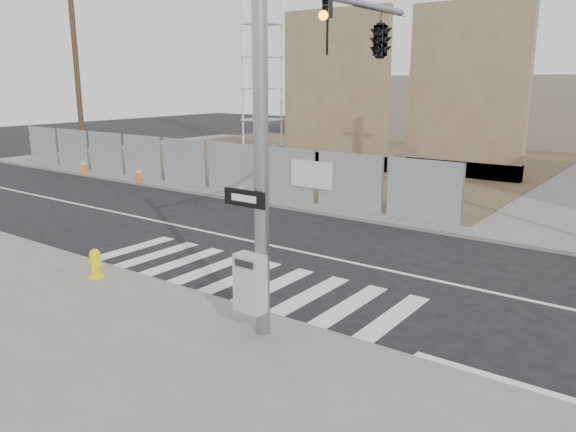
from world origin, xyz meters
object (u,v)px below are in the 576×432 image
Objects in this scene: crane_tower at (261,9)px; traffic_cone_c at (242,190)px; signal_pole at (346,71)px; traffic_cone_d at (374,200)px; fire_hydrant at (96,264)px; traffic_cone_a at (84,166)px; traffic_cone_b at (139,174)px.

crane_tower is 17.96m from traffic_cone_c.
signal_pole reaches higher than traffic_cone_d.
fire_hydrant is 0.95× the size of traffic_cone_a.
fire_hydrant is at bearing -33.35° from traffic_cone_a.
fire_hydrant is 1.06× the size of traffic_cone_b.
traffic_cone_b is (2.90, -12.70, -8.58)m from crane_tower.
signal_pole is 16.50m from traffic_cone_b.
crane_tower reaches higher than traffic_cone_a.
signal_pole is 0.39× the size of crane_tower.
crane_tower is at bearing 84.73° from traffic_cone_a.
traffic_cone_b is 11.58m from traffic_cone_d.
fire_hydrant is 1.11× the size of traffic_cone_c.
fire_hydrant is (-4.97, -2.76, -4.32)m from signal_pole.
crane_tower reaches higher than traffic_cone_c.
traffic_cone_d is at bearing 12.04° from traffic_cone_c.
traffic_cone_c is (10.41, 0.00, -0.05)m from traffic_cone_a.
traffic_cone_d is (5.20, 1.11, 0.07)m from traffic_cone_c.
traffic_cone_c is (-3.30, 9.02, -0.04)m from fire_hydrant.
signal_pole is 9.56× the size of traffic_cone_a.
fire_hydrant is 10.31m from traffic_cone_d.
traffic_cone_a is at bearing -95.27° from crane_tower.
traffic_cone_b is 0.85× the size of traffic_cone_d.
traffic_cone_d is (15.61, 1.11, 0.02)m from traffic_cone_a.
traffic_cone_a is 10.41m from traffic_cone_c.
signal_pole is 11.25m from traffic_cone_c.
fire_hydrant reaches higher than traffic_cone_b.
traffic_cone_d reaches higher than fire_hydrant.
crane_tower is at bearing 132.57° from signal_pole.
crane_tower is at bearing 125.84° from traffic_cone_c.
crane_tower is 15.42m from traffic_cone_a.
traffic_cone_c is at bearing -54.16° from crane_tower.
traffic_cone_d reaches higher than traffic_cone_c.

